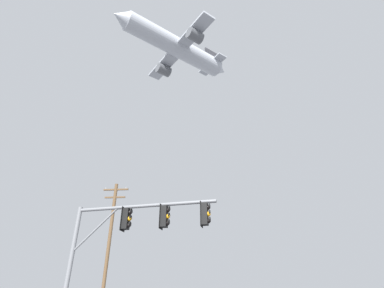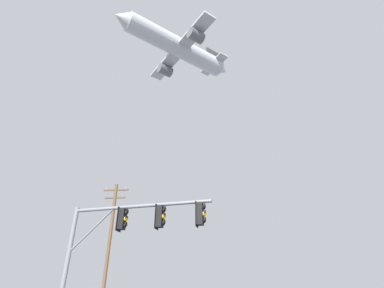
# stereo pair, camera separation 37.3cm
# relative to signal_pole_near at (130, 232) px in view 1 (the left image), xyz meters

# --- Properties ---
(signal_pole_near) EXTENTS (6.43, 1.24, 5.61)m
(signal_pole_near) POSITION_rel_signal_pole_near_xyz_m (0.00, 0.00, 0.00)
(signal_pole_near) COLOR slate
(signal_pole_near) RESTS_ON ground
(utility_pole) EXTENTS (2.20, 0.28, 10.85)m
(utility_pole) POSITION_rel_signal_pole_near_xyz_m (-4.88, 11.33, 1.36)
(utility_pole) COLOR brown
(utility_pole) RESTS_ON ground
(airplane) EXTENTS (23.06, 20.21, 7.45)m
(airplane) POSITION_rel_signal_pole_near_xyz_m (-3.11, 31.39, 44.21)
(airplane) COLOR #B7BCC6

